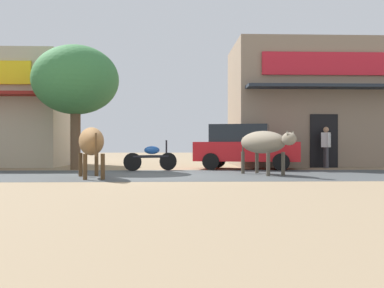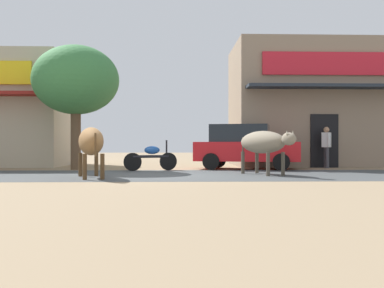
% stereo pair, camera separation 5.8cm
% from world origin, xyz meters
% --- Properties ---
extents(ground, '(80.00, 80.00, 0.00)m').
position_xyz_m(ground, '(0.00, 0.00, 0.00)').
color(ground, '#90795B').
extents(asphalt_road, '(72.00, 5.25, 0.00)m').
position_xyz_m(asphalt_road, '(0.00, 0.00, 0.00)').
color(asphalt_road, '#404446').
rests_on(asphalt_road, ground).
extents(storefront_right_club, '(8.13, 5.39, 5.24)m').
position_xyz_m(storefront_right_club, '(7.30, 6.60, 2.62)').
color(storefront_right_club, gray).
rests_on(storefront_right_club, ground).
extents(roadside_tree, '(3.11, 3.11, 4.48)m').
position_xyz_m(roadside_tree, '(-2.93, 3.14, 3.21)').
color(roadside_tree, brown).
rests_on(roadside_tree, ground).
extents(parked_hatchback_car, '(4.10, 2.56, 1.64)m').
position_xyz_m(parked_hatchback_car, '(3.25, 3.36, 0.84)').
color(parked_hatchback_car, red).
rests_on(parked_hatchback_car, ground).
extents(parked_motorcycle, '(1.82, 0.77, 1.06)m').
position_xyz_m(parked_motorcycle, '(-0.17, 2.41, 0.47)').
color(parked_motorcycle, black).
rests_on(parked_motorcycle, ground).
extents(cow_near_brown, '(1.19, 2.73, 1.37)m').
position_xyz_m(cow_near_brown, '(-1.65, -1.10, 0.98)').
color(cow_near_brown, olive).
rests_on(cow_near_brown, ground).
extents(cow_far_dark, '(1.52, 2.62, 1.31)m').
position_xyz_m(cow_far_dark, '(3.29, 0.02, 0.96)').
color(cow_far_dark, gray).
rests_on(cow_far_dark, ground).
extents(pedestrian_by_shop, '(0.44, 0.61, 1.59)m').
position_xyz_m(pedestrian_by_shop, '(6.46, 3.94, 0.93)').
color(pedestrian_by_shop, '#3F3F47').
rests_on(pedestrian_by_shop, ground).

